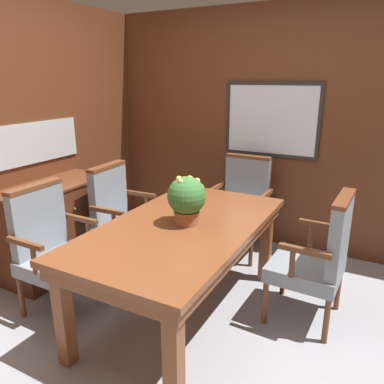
% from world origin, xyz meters
% --- Properties ---
extents(ground_plane, '(14.00, 14.00, 0.00)m').
position_xyz_m(ground_plane, '(0.00, 0.00, 0.00)').
color(ground_plane, '#93969E').
extents(wall_back, '(7.20, 0.08, 2.45)m').
position_xyz_m(wall_back, '(0.00, 1.86, 1.23)').
color(wall_back, '#5B2D19').
rests_on(wall_back, ground_plane).
extents(dining_table, '(1.00, 1.80, 0.75)m').
position_xyz_m(dining_table, '(-0.07, 0.23, 0.65)').
color(dining_table, brown).
rests_on(dining_table, ground_plane).
extents(chair_head_far, '(0.57, 0.51, 1.00)m').
position_xyz_m(chair_head_far, '(-0.08, 1.51, 0.53)').
color(chair_head_far, brown).
rests_on(chair_head_far, ground_plane).
extents(chair_left_near, '(0.50, 0.56, 1.00)m').
position_xyz_m(chair_left_near, '(-0.99, -0.15, 0.53)').
color(chair_left_near, brown).
rests_on(chair_left_near, ground_plane).
extents(chair_right_far, '(0.52, 0.58, 1.00)m').
position_xyz_m(chair_right_far, '(0.83, 0.63, 0.53)').
color(chair_right_far, brown).
rests_on(chair_right_far, ground_plane).
extents(chair_left_far, '(0.52, 0.58, 1.00)m').
position_xyz_m(chair_left_far, '(-0.95, 0.62, 0.53)').
color(chair_left_far, brown).
rests_on(chair_left_far, ground_plane).
extents(potted_plant, '(0.28, 0.28, 0.35)m').
position_xyz_m(potted_plant, '(-0.04, 0.25, 0.94)').
color(potted_plant, '#9E5638').
rests_on(potted_plant, dining_table).
extents(sideboard_cabinet, '(0.51, 1.07, 0.83)m').
position_xyz_m(sideboard_cabinet, '(-1.47, 0.32, 0.42)').
color(sideboard_cabinet, '#512816').
rests_on(sideboard_cabinet, ground_plane).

